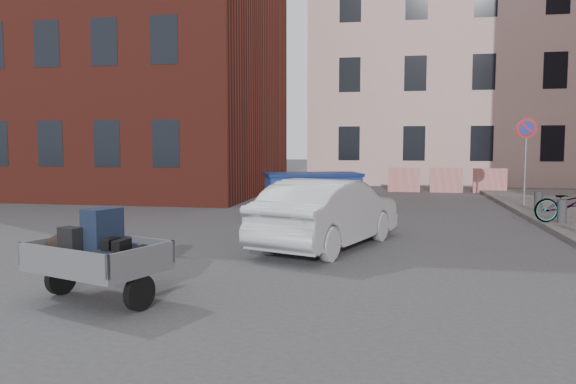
% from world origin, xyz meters
% --- Properties ---
extents(ground, '(120.00, 120.00, 0.00)m').
position_xyz_m(ground, '(0.00, 0.00, 0.00)').
color(ground, '#38383A').
rests_on(ground, ground).
extents(building_brick, '(12.00, 10.00, 14.00)m').
position_xyz_m(building_brick, '(-9.00, 13.00, 7.00)').
color(building_brick, '#591E16').
rests_on(building_brick, ground).
extents(building_pink, '(16.00, 8.00, 14.00)m').
position_xyz_m(building_pink, '(6.00, 22.00, 7.00)').
color(building_pink, beige).
rests_on(building_pink, ground).
extents(far_building, '(6.00, 6.00, 8.00)m').
position_xyz_m(far_building, '(-20.00, 22.00, 4.00)').
color(far_building, maroon).
rests_on(far_building, ground).
extents(no_parking_sign, '(0.60, 0.09, 2.65)m').
position_xyz_m(no_parking_sign, '(6.00, 9.48, 2.01)').
color(no_parking_sign, gray).
rests_on(no_parking_sign, sidewalk).
extents(barriers, '(4.70, 0.18, 1.00)m').
position_xyz_m(barriers, '(4.20, 15.00, 0.50)').
color(barriers, red).
rests_on(barriers, ground).
extents(trailer, '(1.88, 1.98, 1.20)m').
position_xyz_m(trailer, '(-1.68, -2.22, 0.61)').
color(trailer, black).
rests_on(trailer, ground).
extents(dumpster, '(3.05, 2.24, 1.15)m').
position_xyz_m(dumpster, '(-0.28, 7.56, 0.58)').
color(dumpster, navy).
rests_on(dumpster, ground).
extents(silver_car, '(2.69, 4.27, 1.33)m').
position_xyz_m(silver_car, '(0.79, 2.09, 0.66)').
color(silver_car, '#B5B8BD').
rests_on(silver_car, ground).
extents(bicycle, '(1.78, 0.89, 0.89)m').
position_xyz_m(bicycle, '(6.20, 5.72, 0.57)').
color(bicycle, black).
rests_on(bicycle, sidewalk).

